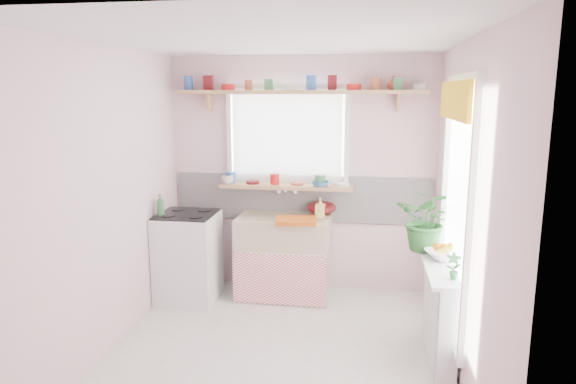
# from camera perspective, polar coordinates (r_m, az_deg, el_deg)

# --- Properties ---
(room) EXTENTS (3.20, 3.20, 3.20)m
(room) POSITION_cam_1_polar(r_m,az_deg,el_deg) (4.70, 8.41, 1.75)
(room) COLOR silver
(room) RESTS_ON ground
(sink_unit) EXTENTS (0.95, 0.65, 1.11)m
(sink_unit) POSITION_cam_1_polar(r_m,az_deg,el_deg) (5.41, -0.52, -7.14)
(sink_unit) COLOR white
(sink_unit) RESTS_ON ground
(cooker) EXTENTS (0.58, 0.58, 0.93)m
(cooker) POSITION_cam_1_polar(r_m,az_deg,el_deg) (5.41, -11.01, -7.04)
(cooker) COLOR white
(cooker) RESTS_ON ground
(radiator_ledge) EXTENTS (0.22, 0.95, 0.78)m
(radiator_ledge) POSITION_cam_1_polar(r_m,az_deg,el_deg) (4.38, 16.54, -12.60)
(radiator_ledge) COLOR white
(radiator_ledge) RESTS_ON ground
(windowsill) EXTENTS (1.40, 0.22, 0.04)m
(windowsill) POSITION_cam_1_polar(r_m,az_deg,el_deg) (5.41, -0.22, 0.62)
(windowsill) COLOR tan
(windowsill) RESTS_ON room
(pine_shelf) EXTENTS (2.52, 0.24, 0.04)m
(pine_shelf) POSITION_cam_1_polar(r_m,az_deg,el_deg) (5.29, 1.39, 11.04)
(pine_shelf) COLOR tan
(pine_shelf) RESTS_ON room
(shelf_crockery) EXTENTS (2.47, 0.11, 0.12)m
(shelf_crockery) POSITION_cam_1_polar(r_m,az_deg,el_deg) (5.30, 0.93, 11.85)
(shelf_crockery) COLOR #3359A5
(shelf_crockery) RESTS_ON pine_shelf
(sill_crockery) EXTENTS (1.35, 0.11, 0.12)m
(sill_crockery) POSITION_cam_1_polar(r_m,az_deg,el_deg) (5.41, -0.74, 1.40)
(sill_crockery) COLOR #3359A5
(sill_crockery) RESTS_ON windowsill
(dish_tray) EXTENTS (0.43, 0.34, 0.04)m
(dish_tray) POSITION_cam_1_polar(r_m,az_deg,el_deg) (5.09, 0.90, -3.18)
(dish_tray) COLOR #CC5912
(dish_tray) RESTS_ON sink_unit
(colander) EXTENTS (0.35, 0.35, 0.14)m
(colander) POSITION_cam_1_polar(r_m,az_deg,el_deg) (5.43, 3.73, -1.74)
(colander) COLOR #540E12
(colander) RESTS_ON sink_unit
(jade_plant) EXTENTS (0.62, 0.59, 0.54)m
(jade_plant) POSITION_cam_1_polar(r_m,az_deg,el_deg) (4.54, 15.22, -3.04)
(jade_plant) COLOR #286428
(jade_plant) RESTS_ON radiator_ledge
(fruit_bowl) EXTENTS (0.38, 0.38, 0.07)m
(fruit_bowl) POSITION_cam_1_polar(r_m,az_deg,el_deg) (4.41, 16.94, -6.72)
(fruit_bowl) COLOR white
(fruit_bowl) RESTS_ON radiator_ledge
(herb_pot) EXTENTS (0.11, 0.07, 0.20)m
(herb_pot) POSITION_cam_1_polar(r_m,az_deg,el_deg) (3.96, 17.92, -7.83)
(herb_pot) COLOR #2B6D2F
(herb_pot) RESTS_ON radiator_ledge
(soap_bottle_sink) EXTENTS (0.10, 0.10, 0.20)m
(soap_bottle_sink) POSITION_cam_1_polar(r_m,az_deg,el_deg) (5.29, 3.60, -1.73)
(soap_bottle_sink) COLOR #F9E16E
(soap_bottle_sink) RESTS_ON sink_unit
(sill_cup) EXTENTS (0.12, 0.12, 0.10)m
(sill_cup) POSITION_cam_1_polar(r_m,az_deg,el_deg) (5.47, -6.74, 1.38)
(sill_cup) COLOR beige
(sill_cup) RESTS_ON windowsill
(sill_bowl) EXTENTS (0.23, 0.23, 0.06)m
(sill_bowl) POSITION_cam_1_polar(r_m,az_deg,el_deg) (5.30, 3.61, 0.90)
(sill_bowl) COLOR #345FA9
(sill_bowl) RESTS_ON windowsill
(shelf_vase) EXTENTS (0.15, 0.15, 0.14)m
(shelf_vase) POSITION_cam_1_polar(r_m,az_deg,el_deg) (5.32, 11.65, 11.78)
(shelf_vase) COLOR #B74938
(shelf_vase) RESTS_ON pine_shelf
(cooker_bottle) EXTENTS (0.10, 0.10, 0.22)m
(cooker_bottle) POSITION_cam_1_polar(r_m,az_deg,el_deg) (5.22, -14.00, -1.41)
(cooker_bottle) COLOR #3A7543
(cooker_bottle) RESTS_ON cooker
(fruit) EXTENTS (0.20, 0.14, 0.10)m
(fruit) POSITION_cam_1_polar(r_m,az_deg,el_deg) (4.40, 17.05, -5.95)
(fruit) COLOR orange
(fruit) RESTS_ON fruit_bowl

